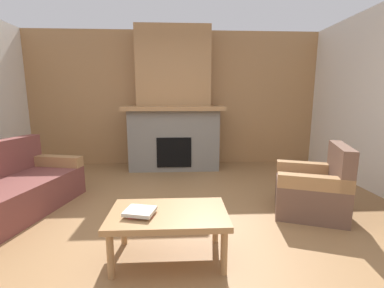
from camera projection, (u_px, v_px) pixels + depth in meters
name	position (u px, v px, depth m)	size (l,w,h in m)	color
ground	(171.00, 233.00, 2.70)	(9.00, 9.00, 0.00)	olive
wall_back_wood_panel	(174.00, 99.00, 5.41)	(6.00, 0.12, 2.70)	#A87A4C
fireplace	(174.00, 109.00, 5.08)	(1.90, 0.82, 2.70)	gray
couch	(3.00, 193.00, 3.04)	(1.21, 1.94, 0.85)	brown
armchair	(313.00, 189.00, 3.14)	(0.97, 0.97, 0.85)	brown
coffee_table	(169.00, 218.00, 2.22)	(1.00, 0.60, 0.43)	#A87A4C
book_stack_near_edge	(140.00, 212.00, 2.15)	(0.28, 0.25, 0.05)	#B23833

